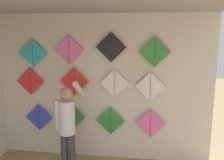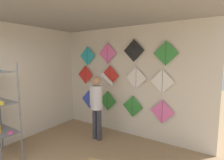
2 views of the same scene
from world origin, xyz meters
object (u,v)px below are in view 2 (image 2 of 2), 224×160
Objects in this scene: kite_8 at (87,56)px; kite_10 at (134,51)px; shopkeeper at (97,102)px; kite_7 at (162,82)px; kite_11 at (166,53)px; kite_0 at (89,99)px; kite_3 at (162,112)px; kite_1 at (108,101)px; kite_2 at (133,106)px; kite_4 at (85,75)px; kite_9 at (107,53)px; kite_5 at (110,75)px; kite_6 at (136,78)px.

kite_10 is at bearing 0.00° from kite_8.
kite_7 is at bearing 27.41° from shopkeeper.
kite_11 is (0.78, 0.00, -0.08)m from kite_10.
kite_0 is 1.00× the size of kite_3.
kite_1 is 1.00× the size of kite_7.
kite_2 is at bearing 180.00° from kite_10.
kite_3 is (0.76, 0.00, -0.01)m from kite_2.
kite_10 is (1.59, 0.00, 0.68)m from kite_4.
kite_8 is at bearing 180.00° from kite_11.
kite_10 is at bearing 46.72° from shopkeeper.
shopkeeper is at bearing -34.32° from kite_4.
kite_9 reaches higher than shopkeeper.
kite_1 is 0.72m from kite_5.
kite_8 is at bearing 180.00° from kite_3.
kite_0 is 1.00× the size of kite_10.
kite_0 is at bearing 0.00° from kite_4.
shopkeeper is 1.62m from kite_7.
kite_3 is 0.70m from kite_7.
kite_9 is (-0.86, 0.00, 0.62)m from kite_6.
kite_1 is 1.00× the size of kite_9.
kite_7 is at bearing 0.00° from kite_5.
kite_1 is 1.00× the size of kite_6.
kite_6 is at bearing 0.00° from kite_1.
kite_11 is at bearing 0.00° from kite_6.
kite_8 is 1.00× the size of kite_9.
shopkeeper is 1.96m from kite_11.
kite_1 is at bearing 0.00° from kite_4.
kite_11 reaches higher than kite_8.
kite_4 is 1.00× the size of kite_5.
kite_11 is (1.57, 0.00, 1.29)m from kite_1.
shopkeeper is at bearing -155.42° from kite_7.
kite_9 is at bearing 180.00° from kite_11.
kite_7 is 1.65m from kite_9.
kite_10 is 0.79m from kite_11.
shopkeeper is at bearing -78.72° from kite_1.
kite_3 is 1.34m from kite_11.
kite_11 is at bearing 0.00° from kite_4.
kite_8 is 1.00× the size of kite_10.
kite_0 is 1.00× the size of kite_8.
kite_5 is 1.43m from kite_7.
kite_1 is 1.58m from kite_10.
kite_2 is 1.55m from kite_11.
shopkeeper is 3.03× the size of kite_2.
kite_10 reaches higher than kite_4.
kite_5 is at bearing 0.00° from kite_8.
kite_3 is at bearing 0.00° from kite_6.
kite_9 is at bearing 0.00° from kite_8.
kite_6 is at bearing 0.00° from kite_9.
shopkeeper is 3.03× the size of kite_11.
kite_2 is 1.00× the size of kite_5.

